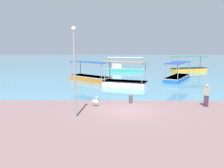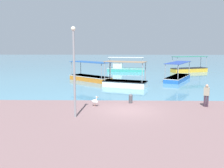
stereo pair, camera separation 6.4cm
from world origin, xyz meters
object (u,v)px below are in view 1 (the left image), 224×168
object	(u,v)px
fishing_boat_center	(177,77)
fishing_boat_near_right	(125,82)
fishing_boat_outer	(90,77)
mooring_bollard	(131,98)
fisherman_standing	(207,95)
fishing_boat_far_right	(189,69)
lamp_post	(74,67)
pelican	(95,101)
fishing_boat_near_left	(124,68)

from	to	relation	value
fishing_boat_center	fishing_boat_near_right	distance (m)	8.49
fishing_boat_outer	mooring_bollard	distance (m)	12.83
mooring_bollard	fisherman_standing	world-z (taller)	fisherman_standing
fishing_boat_far_right	lamp_post	size ratio (longest dim) A/B	1.13
fishing_boat_center	fisherman_standing	world-z (taller)	fishing_boat_center
fishing_boat_outer	pelican	distance (m)	13.22
fishing_boat_near_left	pelican	distance (m)	24.15
fishing_boat_outer	pelican	size ratio (longest dim) A/B	7.22
fishing_boat_outer	lamp_post	distance (m)	16.19
fishing_boat_center	lamp_post	distance (m)	19.60
fishing_boat_outer	fishing_boat_far_right	distance (m)	18.62
lamp_post	mooring_bollard	distance (m)	6.10
lamp_post	fishing_boat_near_right	bearing A→B (deg)	72.80
fishing_boat_far_right	fisherman_standing	distance (m)	24.11
fishing_boat_near_right	fishing_boat_near_left	world-z (taller)	fishing_boat_near_right
fishing_boat_outer	fishing_boat_near_left	size ratio (longest dim) A/B	0.91
pelican	fisherman_standing	world-z (taller)	fisherman_standing
fishing_boat_outer	fishing_boat_near_left	bearing A→B (deg)	66.93
fishing_boat_near_right	fishing_boat_outer	bearing A→B (deg)	133.22
mooring_bollard	lamp_post	bearing A→B (deg)	-133.71
fishing_boat_near_right	fishing_boat_far_right	bearing A→B (deg)	53.27
pelican	fishing_boat_far_right	bearing A→B (deg)	59.82
fishing_boat_outer	pelican	world-z (taller)	fishing_boat_outer
fishing_boat_near_left	fisherman_standing	world-z (taller)	fishing_boat_near_left
fishing_boat_far_right	lamp_post	distance (m)	30.31
fishing_boat_near_right	pelican	xyz separation A→B (m)	(-2.52, -8.57, -0.16)
fishing_boat_near_right	mooring_bollard	size ratio (longest dim) A/B	6.74
fishing_boat_near_right	pelican	size ratio (longest dim) A/B	6.25
fishing_boat_outer	fisherman_standing	bearing A→B (deg)	-52.51
fishing_boat_near_right	pelican	distance (m)	8.94
mooring_bollard	fisherman_standing	xyz separation A→B (m)	(5.55, -1.04, 0.51)
fishing_boat_outer	fishing_boat_far_right	bearing A→B (deg)	34.06
fishing_boat_center	pelican	size ratio (longest dim) A/B	8.21
fishing_boat_near_left	fishing_boat_near_right	bearing A→B (deg)	-91.39
fishing_boat_near_left	fishing_boat_outer	bearing A→B (deg)	-113.07
fishing_boat_far_right	fishing_boat_near_left	distance (m)	10.80
lamp_post	fisherman_standing	world-z (taller)	lamp_post
fishing_boat_center	pelican	xyz separation A→B (m)	(-9.40, -13.54, -0.09)
fishing_boat_far_right	lamp_post	world-z (taller)	lamp_post
mooring_bollard	fisherman_standing	size ratio (longest dim) A/B	0.44
fishing_boat_far_right	fishing_boat_near_left	world-z (taller)	fishing_boat_far_right
fishing_boat_near_left	mooring_bollard	distance (m)	22.90
fishing_boat_near_right	pelican	world-z (taller)	fishing_boat_near_right
lamp_post	mooring_bollard	world-z (taller)	lamp_post
fishing_boat_outer	fisherman_standing	distance (m)	16.47
fishing_boat_near_left	pelican	xyz separation A→B (m)	(-2.89, -23.98, -0.19)
fishing_boat_center	fishing_boat_far_right	bearing A→B (deg)	66.79
fishing_boat_far_right	fishing_boat_near_right	xyz separation A→B (m)	(-11.16, -14.96, 0.00)
fishing_boat_near_left	lamp_post	size ratio (longest dim) A/B	1.11
fishing_boat_near_left	lamp_post	distance (m)	27.22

